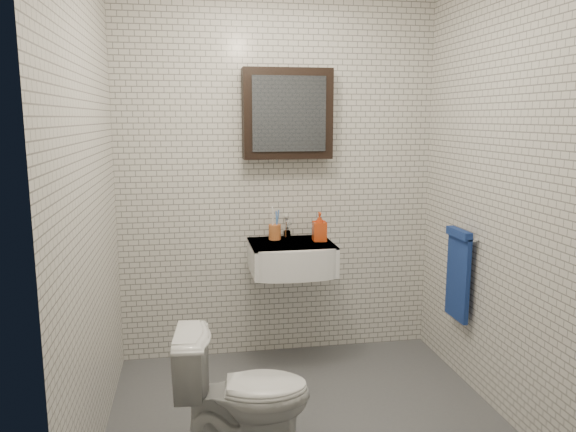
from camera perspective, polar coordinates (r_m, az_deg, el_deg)
The scene contains 9 objects.
ground at distance 3.35m, azimuth 1.98°, elevation -20.00°, with size 2.20×2.00×0.01m, color #505258.
room_shell at distance 2.91m, azimuth 2.15°, elevation 5.83°, with size 2.22×2.02×2.51m.
washbasin at distance 3.74m, azimuth 0.45°, elevation -4.26°, with size 0.55×0.50×0.20m.
faucet at distance 3.90m, azimuth -0.07°, elevation -1.25°, with size 0.06×0.20×0.15m.
mirror_cabinet at distance 3.82m, azimuth -0.06°, elevation 10.33°, with size 0.60×0.15×0.60m.
towel_rail at distance 3.71m, azimuth 16.92°, elevation -5.32°, with size 0.09×0.30×0.58m.
toothbrush_cup at distance 3.85m, azimuth -1.35°, elevation -1.56°, with size 0.09×0.09×0.23m.
soap_bottle at distance 3.80m, azimuth 3.22°, elevation -1.09°, with size 0.09×0.09×0.20m, color orange.
toilet at distance 2.91m, azimuth -4.53°, elevation -17.55°, with size 0.37×0.65×0.67m, color white.
Camera 1 is at (-0.61, -2.83, 1.68)m, focal length 35.00 mm.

